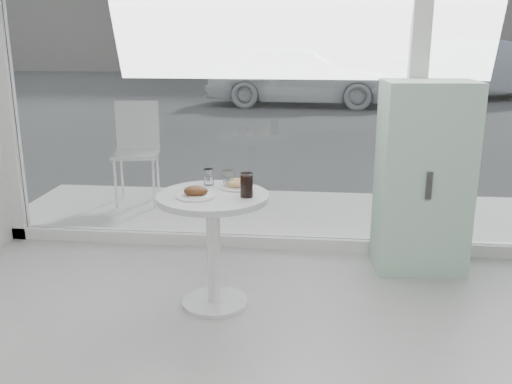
# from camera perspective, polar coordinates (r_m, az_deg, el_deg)

# --- Properties ---
(storefront) EXTENTS (5.00, 0.14, 3.00)m
(storefront) POSITION_cam_1_polar(r_m,az_deg,el_deg) (4.54, 5.41, 14.97)
(storefront) COLOR silver
(storefront) RESTS_ON ground
(main_table) EXTENTS (0.72, 0.72, 0.77)m
(main_table) POSITION_cam_1_polar(r_m,az_deg,el_deg) (3.70, -4.29, -3.49)
(main_table) COLOR white
(main_table) RESTS_ON ground
(patio_deck) EXTENTS (5.60, 1.60, 0.05)m
(patio_deck) POSITION_cam_1_polar(r_m,az_deg,el_deg) (5.61, 4.35, -2.38)
(patio_deck) COLOR silver
(patio_deck) RESTS_ON ground
(street) EXTENTS (40.00, 24.00, 0.00)m
(street) POSITION_cam_1_polar(r_m,az_deg,el_deg) (17.63, 5.77, 9.92)
(street) COLOR #3D3D3D
(street) RESTS_ON ground
(mint_cabinet) EXTENTS (0.70, 0.50, 1.43)m
(mint_cabinet) POSITION_cam_1_polar(r_m,az_deg,el_deg) (4.44, 16.39, 1.38)
(mint_cabinet) COLOR #A4D1B7
(mint_cabinet) RESTS_ON ground
(patio_chair) EXTENTS (0.51, 0.51, 1.03)m
(patio_chair) POSITION_cam_1_polar(r_m,az_deg,el_deg) (6.00, -11.82, 4.55)
(patio_chair) COLOR white
(patio_chair) RESTS_ON patio_deck
(car_white) EXTENTS (4.53, 1.99, 1.52)m
(car_white) POSITION_cam_1_polar(r_m,az_deg,el_deg) (14.33, 4.26, 11.68)
(car_white) COLOR white
(car_white) RESTS_ON street
(car_silver) EXTENTS (5.07, 3.15, 1.58)m
(car_silver) POSITION_cam_1_polar(r_m,az_deg,el_deg) (16.78, 21.96, 11.30)
(car_silver) COLOR #AAACB2
(car_silver) RESTS_ON street
(plate_fritter) EXTENTS (0.25, 0.25, 0.07)m
(plate_fritter) POSITION_cam_1_polar(r_m,az_deg,el_deg) (3.58, -5.98, -0.08)
(plate_fritter) COLOR silver
(plate_fritter) RESTS_ON main_table
(plate_donut) EXTENTS (0.24, 0.24, 0.06)m
(plate_donut) POSITION_cam_1_polar(r_m,az_deg,el_deg) (3.77, -1.89, 0.72)
(plate_donut) COLOR silver
(plate_donut) RESTS_ON main_table
(water_tumbler_a) EXTENTS (0.07, 0.07, 0.11)m
(water_tumbler_a) POSITION_cam_1_polar(r_m,az_deg,el_deg) (3.85, -4.76, 1.42)
(water_tumbler_a) COLOR white
(water_tumbler_a) RESTS_ON main_table
(water_tumbler_b) EXTENTS (0.07, 0.07, 0.11)m
(water_tumbler_b) POSITION_cam_1_polar(r_m,az_deg,el_deg) (3.78, -2.79, 1.24)
(water_tumbler_b) COLOR white
(water_tumbler_b) RESTS_ON main_table
(cola_glass) EXTENTS (0.08, 0.08, 0.15)m
(cola_glass) POSITION_cam_1_polar(r_m,az_deg,el_deg) (3.55, -0.94, 0.66)
(cola_glass) COLOR white
(cola_glass) RESTS_ON main_table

